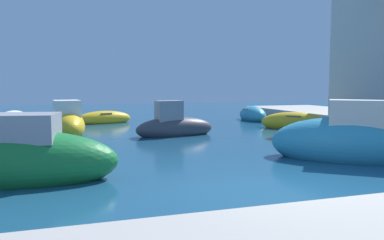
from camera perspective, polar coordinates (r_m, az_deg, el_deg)
ground at (r=7.91m, az=11.93°, el=-10.77°), size 80.00×80.00×0.00m
moored_boat_1 at (r=16.59m, az=-2.68°, el=-0.95°), size 3.70×1.64×1.76m
moored_boat_2 at (r=12.07m, az=22.72°, el=-2.86°), size 4.67×4.17×2.12m
moored_boat_3 at (r=22.54m, az=-25.26°, el=-0.08°), size 1.95×3.41×1.09m
moored_boat_5 at (r=18.12m, az=-18.31°, el=-0.46°), size 2.03×4.26×1.83m
moored_boat_6 at (r=19.75m, az=15.24°, el=-0.42°), size 3.31×3.37×1.10m
moored_boat_8 at (r=24.23m, az=9.06°, el=0.73°), size 1.60×3.27×1.16m
moored_boat_9 at (r=22.64m, az=-13.04°, el=0.19°), size 3.47×2.00×0.93m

